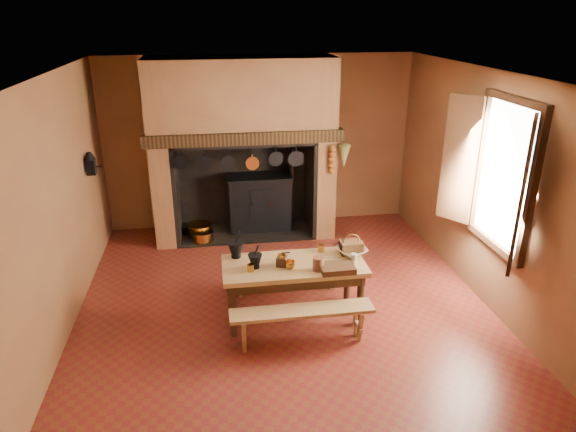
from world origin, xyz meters
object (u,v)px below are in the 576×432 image
at_px(iron_range, 260,201).
at_px(coffee_grinder, 282,260).
at_px(bench_front, 302,318).
at_px(wicker_basket, 351,247).
at_px(work_table, 294,272).
at_px(mixing_bowl, 352,251).

bearing_deg(iron_range, coffee_grinder, -90.50).
height_order(bench_front, wicker_basket, wicker_basket).
relative_size(work_table, wicker_basket, 6.24).
bearing_deg(mixing_bowl, coffee_grinder, -169.17).
bearing_deg(mixing_bowl, bench_front, -136.74).
bearing_deg(wicker_basket, mixing_bowl, -90.56).
xyz_separation_m(work_table, bench_front, (0.00, -0.55, -0.27)).
xyz_separation_m(iron_range, wicker_basket, (0.84, -2.56, 0.31)).
distance_m(iron_range, wicker_basket, 2.71).
relative_size(iron_range, mixing_bowl, 4.65).
relative_size(bench_front, wicker_basket, 5.92).
relative_size(bench_front, mixing_bowl, 4.54).
bearing_deg(work_table, iron_range, 92.51).
distance_m(work_table, mixing_bowl, 0.75).
relative_size(mixing_bowl, wicker_basket, 1.31).
bearing_deg(mixing_bowl, wicker_basket, 90.00).
bearing_deg(coffee_grinder, iron_range, 109.81).
height_order(work_table, mixing_bowl, mixing_bowl).
height_order(mixing_bowl, wicker_basket, wicker_basket).
relative_size(bench_front, coffee_grinder, 8.88).
height_order(work_table, bench_front, work_table).
distance_m(iron_range, mixing_bowl, 2.74).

